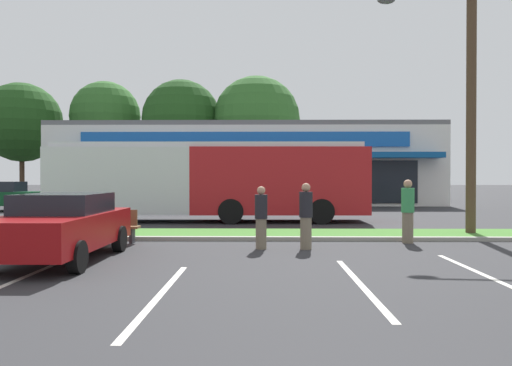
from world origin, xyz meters
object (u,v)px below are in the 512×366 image
utility_pole (467,56)px  bus_stop_bench (110,225)px  car_2 (323,196)px  pedestrian_by_pole (408,211)px  car_1 (61,226)px  pedestrian_near_bench (306,216)px  pedestrian_mid (261,217)px  city_bus (209,179)px

utility_pole → bus_stop_bench: (-10.60, -1.86, -5.11)m
car_2 → pedestrian_by_pole: 13.39m
pedestrian_by_pole → car_1: bearing=134.8°
pedestrian_near_bench → utility_pole: bearing=-41.0°
pedestrian_by_pole → pedestrian_mid: size_ratio=1.10×
bus_stop_bench → car_2: size_ratio=0.37×
city_bus → pedestrian_near_bench: bearing=112.1°
car_1 → pedestrian_by_pole: bearing=110.3°
bus_stop_bench → car_2: car_2 is taller
car_2 → pedestrian_mid: pedestrian_mid is taller
car_2 → pedestrian_near_bench: pedestrian_near_bench is taller
utility_pole → car_2: 13.06m
car_2 → pedestrian_by_pole: pedestrian_by_pole is taller
city_bus → car_1: (-2.20, -9.92, -0.99)m
bus_stop_bench → car_1: 2.92m
city_bus → car_2: 8.67m
bus_stop_bench → pedestrian_near_bench: pedestrian_near_bench is taller
bus_stop_bench → pedestrian_by_pole: (8.32, 0.25, 0.39)m
bus_stop_bench → pedestrian_near_bench: bearing=169.2°
city_bus → pedestrian_mid: 8.37m
car_1 → car_2: bearing=154.9°
city_bus → pedestrian_by_pole: 9.30m
utility_pole → city_bus: (-8.59, 5.15, -3.85)m
utility_pole → car_1: size_ratio=2.30×
pedestrian_near_bench → pedestrian_mid: size_ratio=1.05×
car_1 → car_2: (7.74, 16.51, 0.03)m
city_bus → pedestrian_near_bench: size_ratio=7.70×
pedestrian_near_bench → pedestrian_by_pole: size_ratio=0.95×
city_bus → pedestrian_by_pole: bearing=132.5°
bus_stop_bench → pedestrian_near_bench: size_ratio=0.94×
bus_stop_bench → utility_pole: bearing=-170.0°
pedestrian_mid → pedestrian_near_bench: bearing=-1.1°
utility_pole → car_2: bearing=104.6°
pedestrian_by_pole → pedestrian_near_bench: bearing=137.7°
pedestrian_near_bench → pedestrian_by_pole: pedestrian_by_pole is taller
city_bus → bus_stop_bench: size_ratio=8.15×
bus_stop_bench → car_2: (7.55, 13.61, 0.30)m
bus_stop_bench → pedestrian_by_pole: 8.34m
car_1 → pedestrian_by_pole: 9.08m
car_2 → pedestrian_by_pole: (0.78, -13.36, 0.09)m
utility_pole → pedestrian_by_pole: utility_pole is taller
car_1 → pedestrian_mid: size_ratio=2.84×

